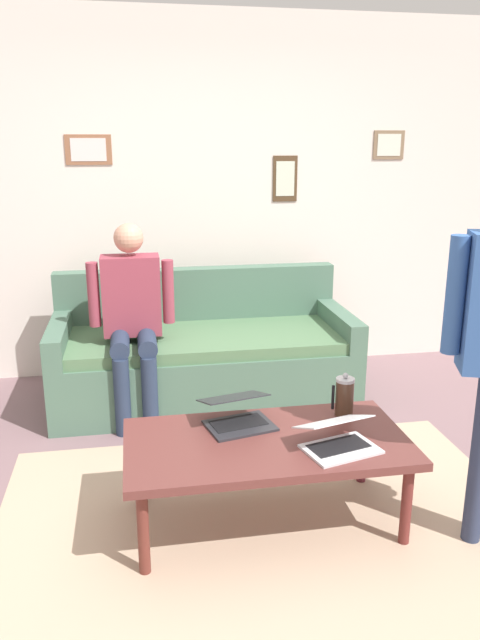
{
  "coord_description": "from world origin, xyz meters",
  "views": [
    {
      "loc": [
        0.59,
        2.59,
        1.77
      ],
      "look_at": [
        0.01,
        -0.71,
        0.8
      ],
      "focal_mm": 34.57,
      "sensor_mm": 36.0,
      "label": 1
    }
  ],
  "objects_px": {
    "person_seated": "(132,311)",
    "french_press": "(344,396)",
    "laptop_center": "(237,416)",
    "laptop_left": "(338,439)",
    "couch": "(203,357)",
    "coffee_table": "(267,447)"
  },
  "relations": [
    {
      "from": "coffee_table",
      "to": "person_seated",
      "type": "bearing_deg",
      "value": -66.14
    },
    {
      "from": "couch",
      "to": "french_press",
      "type": "relative_size",
      "value": 9.12
    },
    {
      "from": "laptop_center",
      "to": "person_seated",
      "type": "relative_size",
      "value": 0.29
    },
    {
      "from": "couch",
      "to": "laptop_center",
      "type": "height_order",
      "value": "couch"
    },
    {
      "from": "laptop_center",
      "to": "french_press",
      "type": "relative_size",
      "value": 1.67
    },
    {
      "from": "laptop_left",
      "to": "laptop_center",
      "type": "relative_size",
      "value": 1.01
    },
    {
      "from": "laptop_left",
      "to": "french_press",
      "type": "relative_size",
      "value": 1.69
    },
    {
      "from": "person_seated",
      "to": "french_press",
      "type": "bearing_deg",
      "value": 132.14
    },
    {
      "from": "laptop_left",
      "to": "person_seated",
      "type": "xyz_separation_m",
      "value": [
        0.89,
        -1.48,
        0.25
      ]
    },
    {
      "from": "laptop_left",
      "to": "person_seated",
      "type": "bearing_deg",
      "value": -58.91
    },
    {
      "from": "french_press",
      "to": "person_seated",
      "type": "height_order",
      "value": "person_seated"
    },
    {
      "from": "laptop_left",
      "to": "laptop_center",
      "type": "bearing_deg",
      "value": -38.13
    },
    {
      "from": "couch",
      "to": "french_press",
      "type": "xyz_separation_m",
      "value": [
        -0.56,
        1.37,
        0.23
      ]
    },
    {
      "from": "laptop_left",
      "to": "french_press",
      "type": "distance_m",
      "value": 0.37
    },
    {
      "from": "coffee_table",
      "to": "laptop_center",
      "type": "distance_m",
      "value": 0.23
    },
    {
      "from": "laptop_center",
      "to": "french_press",
      "type": "xyz_separation_m",
      "value": [
        -0.55,
        -0.02,
        0.05
      ]
    },
    {
      "from": "couch",
      "to": "coffee_table",
      "type": "xyz_separation_m",
      "value": [
        -0.11,
        1.57,
        0.09
      ]
    },
    {
      "from": "laptop_center",
      "to": "couch",
      "type": "bearing_deg",
      "value": -89.71
    },
    {
      "from": "laptop_center",
      "to": "french_press",
      "type": "distance_m",
      "value": 0.55
    },
    {
      "from": "coffee_table",
      "to": "french_press",
      "type": "xyz_separation_m",
      "value": [
        -0.44,
        -0.2,
        0.14
      ]
    },
    {
      "from": "laptop_left",
      "to": "laptop_center",
      "type": "height_order",
      "value": "same"
    },
    {
      "from": "laptop_center",
      "to": "person_seated",
      "type": "xyz_separation_m",
      "value": [
        0.49,
        -1.16,
        0.24
      ]
    }
  ]
}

